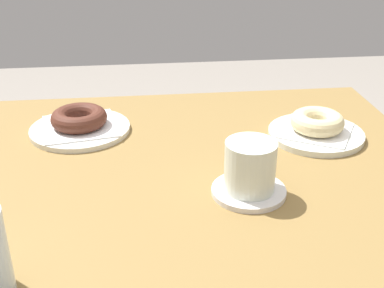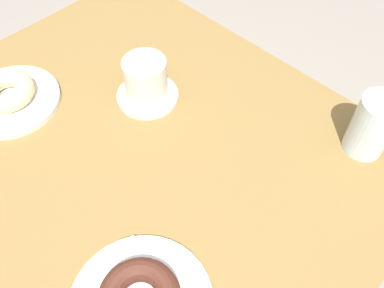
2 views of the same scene
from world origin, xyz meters
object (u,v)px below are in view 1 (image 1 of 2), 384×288
donut_sugar_ring (317,122)px  donut_chocolate_ring (79,118)px  plate_chocolate_ring (80,129)px  coffee_cup (250,170)px  plate_sugar_ring (316,134)px

donut_sugar_ring → donut_chocolate_ring: size_ratio=0.93×
plate_chocolate_ring → coffee_cup: 0.41m
donut_chocolate_ring → coffee_cup: size_ratio=0.94×
donut_sugar_ring → donut_chocolate_ring: 0.49m
donut_sugar_ring → coffee_cup: (0.18, 0.20, 0.01)m
plate_chocolate_ring → donut_chocolate_ring: bearing=0.0°
plate_chocolate_ring → donut_sugar_ring: bearing=170.5°
donut_sugar_ring → coffee_cup: size_ratio=0.88×
coffee_cup → plate_chocolate_ring: bearing=-43.2°
plate_sugar_ring → coffee_cup: size_ratio=1.56×
donut_sugar_ring → donut_chocolate_ring: bearing=-9.5°
donut_sugar_ring → donut_chocolate_ring: donut_sugar_ring is taller
donut_sugar_ring → coffee_cup: coffee_cup is taller
plate_sugar_ring → plate_chocolate_ring: size_ratio=0.93×
coffee_cup → plate_sugar_ring: bearing=-132.4°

